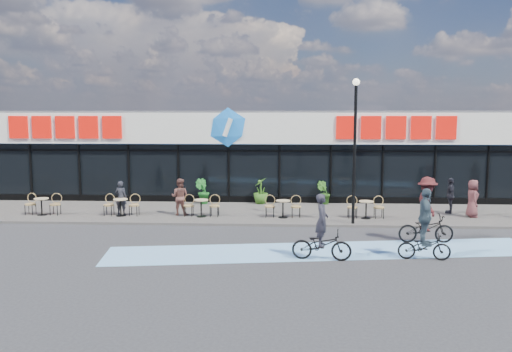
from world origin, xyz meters
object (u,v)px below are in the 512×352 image
Objects in this scene: patron_left at (121,198)px; lamp_post at (355,139)px; pedestrian_a at (450,196)px; cyclist_b at (426,215)px; potted_plant_right at (324,193)px; cyclist_a at (425,231)px; patron_right at (180,197)px; potted_plant_mid at (261,191)px; potted_plant_left at (202,191)px; pedestrian_b at (472,199)px.

lamp_post is at bearing -178.96° from patron_left.
pedestrian_a reaches higher than patron_left.
pedestrian_a is at bearing 27.45° from lamp_post.
potted_plant_right is at bearing 113.15° from cyclist_b.
cyclist_b is (11.92, -3.89, 0.14)m from patron_left.
cyclist_a is (1.49, -4.62, -2.55)m from lamp_post.
patron_right is 10.55m from cyclist_a.
potted_plant_mid is at bearing 131.68° from lamp_post.
potted_plant_right is (5.88, 0.15, -0.04)m from potted_plant_left.
potted_plant_left is 11.39m from pedestrian_a.
potted_plant_mid is 3.05m from potted_plant_right.
potted_plant_left is at bearing 142.71° from cyclist_b.
patron_right is at bearing -63.71° from pedestrian_a.
pedestrian_a is at bearing 44.22° from pedestrian_b.
pedestrian_a is at bearing -13.12° from potted_plant_mid.
pedestrian_b is (5.20, 1.53, -2.55)m from lamp_post.
potted_plant_mid is at bearing -128.85° from patron_right.
potted_plant_right is at bearing 72.04° from pedestrian_b.
pedestrian_b is (6.00, -2.80, 0.23)m from potted_plant_right.
patron_right is at bearing -138.27° from potted_plant_mid.
potted_plant_left is at bearing -77.84° from pedestrian_a.
potted_plant_right is 9.47m from patron_left.
pedestrian_a is at bearing -167.04° from patron_left.
potted_plant_right is 0.49× the size of cyclist_b.
potted_plant_left is 1.08× the size of potted_plant_right.
cyclist_a is (-3.07, -6.99, 0.01)m from pedestrian_a.
potted_plant_right is (-0.80, 4.32, -2.78)m from lamp_post.
potted_plant_right is at bearing -152.80° from patron_left.
pedestrian_a reaches higher than potted_plant_left.
cyclist_a is 2.18m from cyclist_b.
lamp_post is 5.74m from pedestrian_a.
cyclist_b is (-3.07, -4.07, 0.08)m from pedestrian_b.
lamp_post is at bearing 113.39° from pedestrian_b.
lamp_post is 5.99m from pedestrian_b.
patron_left reaches higher than potted_plant_right.
pedestrian_b is 5.09m from cyclist_b.
pedestrian_a is at bearing 63.66° from cyclist_b.
potted_plant_left is at bearing -91.06° from patron_right.
patron_right reaches higher than potted_plant_mid.
patron_left is at bearing 152.10° from cyclist_a.
potted_plant_mid is 1.12× the size of potted_plant_right.
patron_left is (-3.11, -2.82, 0.13)m from potted_plant_left.
cyclist_b reaches higher than potted_plant_left.
patron_left is at bearing -64.66° from pedestrian_a.
cyclist_a reaches higher than potted_plant_mid.
pedestrian_b reaches higher than potted_plant_mid.
potted_plant_mid is at bearing -81.83° from pedestrian_a.
pedestrian_b is at bearing 16.38° from lamp_post.
patron_right reaches higher than potted_plant_left.
potted_plant_mid is at bearing 120.85° from cyclist_a.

